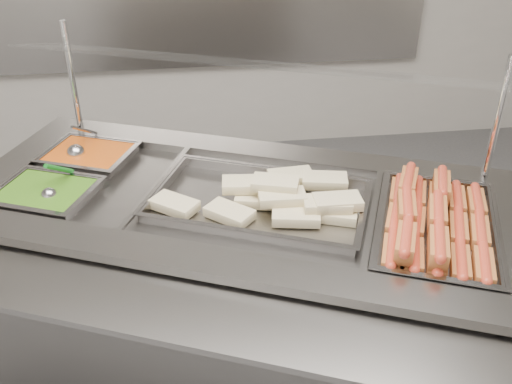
{
  "coord_description": "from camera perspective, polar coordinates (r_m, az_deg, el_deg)",
  "views": [
    {
      "loc": [
        -0.08,
        -1.17,
        1.8
      ],
      "look_at": [
        0.13,
        0.35,
        0.88
      ],
      "focal_mm": 40.0,
      "sensor_mm": 36.0,
      "label": 1
    }
  ],
  "objects": [
    {
      "name": "tortilla_wraps",
      "position": [
        1.79,
        2.31,
        -0.46
      ],
      "size": [
        0.65,
        0.3,
        0.09
      ],
      "color": "beige",
      "rests_on": "pan_wraps"
    },
    {
      "name": "ladle",
      "position": [
        2.16,
        -17.49,
        3.86
      ],
      "size": [
        0.1,
        0.18,
        0.14
      ],
      "color": "#B7B6BC",
      "rests_on": "pan_beans"
    },
    {
      "name": "steam_counter",
      "position": [
        2.06,
        -1.31,
        -10.69
      ],
      "size": [
        1.97,
        1.44,
        0.86
      ],
      "color": "slate",
      "rests_on": "ground"
    },
    {
      "name": "tray_rail",
      "position": [
        1.47,
        -7.03,
        -11.62
      ],
      "size": [
        1.68,
        0.97,
        0.05
      ],
      "color": "gray",
      "rests_on": "steam_counter"
    },
    {
      "name": "pan_peas",
      "position": [
        1.97,
        -20.18,
        -0.87
      ],
      "size": [
        0.36,
        0.32,
        0.1
      ],
      "color": "gray",
      "rests_on": "steam_counter"
    },
    {
      "name": "pan_hotdogs",
      "position": [
        1.78,
        17.47,
        -4.11
      ],
      "size": [
        0.51,
        0.61,
        0.1
      ],
      "color": "gray",
      "rests_on": "steam_counter"
    },
    {
      "name": "sneeze_guard",
      "position": [
        1.84,
        0.29,
        12.28
      ],
      "size": [
        1.57,
        0.88,
        0.42
      ],
      "color": "silver",
      "rests_on": "steam_counter"
    },
    {
      "name": "hotdogs_in_buns",
      "position": [
        1.75,
        17.27,
        -2.89
      ],
      "size": [
        0.45,
        0.56,
        0.11
      ],
      "color": "#A65522",
      "rests_on": "pan_hotdogs"
    },
    {
      "name": "serving_spoon",
      "position": [
        1.93,
        -19.8,
        0.14
      ],
      "size": [
        0.09,
        0.16,
        0.13
      ],
      "color": "#B7B6BC",
      "rests_on": "pan_peas"
    },
    {
      "name": "pan_wraps",
      "position": [
        1.81,
        0.29,
        -1.32
      ],
      "size": [
        0.75,
        0.61,
        0.07
      ],
      "color": "gray",
      "rests_on": "steam_counter"
    },
    {
      "name": "pan_beans",
      "position": [
        2.17,
        -16.26,
        2.85
      ],
      "size": [
        0.36,
        0.32,
        0.1
      ],
      "color": "gray",
      "rests_on": "steam_counter"
    }
  ]
}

